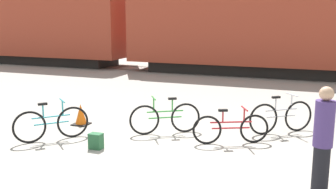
% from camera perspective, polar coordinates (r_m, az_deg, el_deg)
% --- Properties ---
extents(ground_plane, '(80.00, 80.00, 0.00)m').
position_cam_1_polar(ground_plane, '(7.86, -1.62, -9.46)').
color(ground_plane, gray).
extents(freight_train, '(41.12, 3.05, 5.47)m').
position_cam_1_polar(freight_train, '(19.77, 13.45, 11.08)').
color(freight_train, black).
rests_on(freight_train, ground_plane).
extents(rail_near, '(53.12, 0.07, 0.01)m').
position_cam_1_polar(rail_near, '(19.26, 12.76, 2.57)').
color(rail_near, '#4C4238').
rests_on(rail_near, ground_plane).
extents(rail_far, '(53.12, 0.07, 0.01)m').
position_cam_1_polar(rail_far, '(20.66, 13.39, 3.11)').
color(rail_far, '#4C4238').
rests_on(rail_far, ground_plane).
extents(bicycle_teal, '(1.16, 1.32, 0.92)m').
position_cam_1_polar(bicycle_teal, '(9.34, -16.54, -4.09)').
color(bicycle_teal, black).
rests_on(bicycle_teal, ground_plane).
extents(bicycle_silver, '(1.37, 1.14, 0.95)m').
position_cam_1_polar(bicycle_silver, '(9.90, 16.10, -3.14)').
color(bicycle_silver, black).
rests_on(bicycle_silver, ground_plane).
extents(bicycle_maroon, '(1.56, 0.82, 0.81)m').
position_cam_1_polar(bicycle_maroon, '(8.84, 9.10, -4.88)').
color(bicycle_maroon, black).
rests_on(bicycle_maroon, ground_plane).
extents(bicycle_green, '(1.47, 1.02, 0.91)m').
position_cam_1_polar(bicycle_green, '(9.47, -0.42, -3.44)').
color(bicycle_green, black).
rests_on(bicycle_green, ground_plane).
extents(person_in_purple, '(0.30, 0.30, 1.73)m').
position_cam_1_polar(person_in_purple, '(6.60, 21.56, -6.20)').
color(person_in_purple, black).
rests_on(person_in_purple, ground_plane).
extents(backpack, '(0.28, 0.20, 0.34)m').
position_cam_1_polar(backpack, '(8.58, -10.41, -6.67)').
color(backpack, '#235633').
rests_on(backpack, ground_plane).
extents(traffic_cone, '(0.40, 0.40, 0.55)m').
position_cam_1_polar(traffic_cone, '(10.53, -12.53, -2.94)').
color(traffic_cone, black).
rests_on(traffic_cone, ground_plane).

